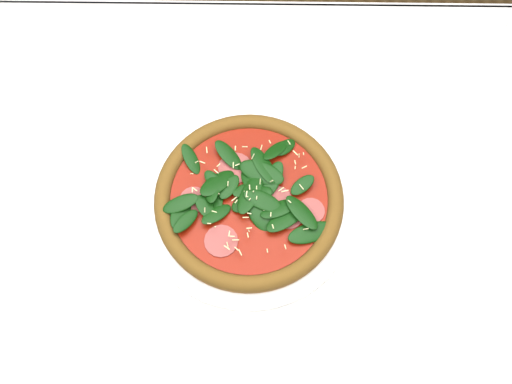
{
  "coord_description": "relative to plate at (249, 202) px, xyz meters",
  "views": [
    {
      "loc": [
        0.06,
        -0.28,
        1.55
      ],
      "look_at": [
        0.06,
        0.03,
        0.77
      ],
      "focal_mm": 40.0,
      "sensor_mm": 36.0,
      "label": 1
    }
  ],
  "objects": [
    {
      "name": "dining_table",
      "position": [
        -0.05,
        -0.02,
        -0.11
      ],
      "size": [
        1.21,
        0.81,
        0.75
      ],
      "color": "white",
      "rests_on": "ground"
    },
    {
      "name": "pizza",
      "position": [
        -0.0,
        -0.0,
        0.02
      ],
      "size": [
        0.37,
        0.37,
        0.04
      ],
      "rotation": [
        0.0,
        0.0,
        -0.41
      ],
      "color": "olive",
      "rests_on": "plate"
    },
    {
      "name": "ground",
      "position": [
        -0.05,
        -0.02,
        -0.76
      ],
      "size": [
        6.0,
        6.0,
        0.0
      ],
      "primitive_type": "plane",
      "color": "brown",
      "rests_on": "ground"
    },
    {
      "name": "plate",
      "position": [
        0.0,
        0.0,
        0.0
      ],
      "size": [
        0.32,
        0.32,
        0.01
      ],
      "color": "white",
      "rests_on": "dining_table"
    }
  ]
}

